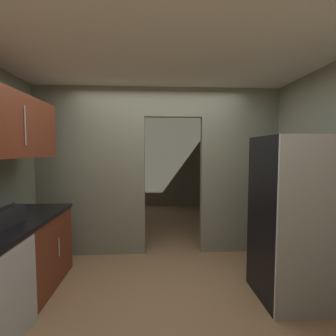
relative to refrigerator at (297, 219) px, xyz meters
The scene contains 9 objects.
ground 1.69m from the refrigerator, behind, with size 20.00×20.00×0.00m, color #93704C.
kitchen_overhead_slab 2.26m from the refrigerator, 167.44° to the left, with size 4.11×6.79×0.06m, color silver.
kitchen_partition 2.03m from the refrigerator, 139.04° to the left, with size 3.71×0.12×2.56m.
adjoining_room_shell 3.87m from the refrigerator, 112.02° to the left, with size 3.71×3.40×2.56m.
refrigerator is the anchor object (origin of this frame).
lower_cabinet_run 3.00m from the refrigerator, behind, with size 0.66×1.73×0.89m.
dishwasher 2.73m from the refrigerator, behind, with size 0.02×0.56×0.83m.
upper_cabinet_counterside 3.13m from the refrigerator, behind, with size 0.36×1.55×0.64m.
boombox 2.95m from the refrigerator, behind, with size 0.16×0.44×0.20m.
Camera 1 is at (-0.08, -2.39, 1.61)m, focal length 26.12 mm.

